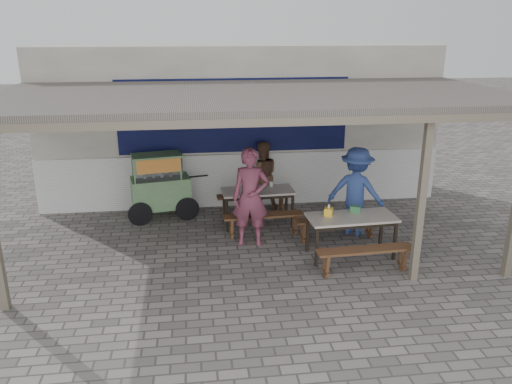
{
  "coord_description": "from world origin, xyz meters",
  "views": [
    {
      "loc": [
        -1.09,
        -7.76,
        3.9
      ],
      "look_at": [
        0.01,
        0.9,
        0.99
      ],
      "focal_mm": 35.0,
      "sensor_mm": 36.0,
      "label": 1
    }
  ],
  "objects_px": {
    "bench_left_wall": "(253,199)",
    "patron_wall_side": "(262,176)",
    "bench_left_street": "(263,220)",
    "table_left": "(258,194)",
    "bench_right_street": "(365,255)",
    "bench_right_wall": "(337,223)",
    "condiment_jar": "(271,184)",
    "vendor_cart": "(160,184)",
    "patron_right_table": "(356,191)",
    "patron_street_side": "(251,197)",
    "tissue_box": "(329,212)",
    "table_right": "(351,220)",
    "condiment_bowl": "(250,188)"
  },
  "relations": [
    {
      "from": "table_right",
      "to": "bench_right_street",
      "type": "xyz_separation_m",
      "value": [
        0.03,
        -0.69,
        -0.33
      ]
    },
    {
      "from": "bench_right_wall",
      "to": "vendor_cart",
      "type": "distance_m",
      "value": 3.78
    },
    {
      "from": "table_left",
      "to": "bench_left_wall",
      "type": "height_order",
      "value": "table_left"
    },
    {
      "from": "condiment_bowl",
      "to": "bench_right_street",
      "type": "bearing_deg",
      "value": -56.22
    },
    {
      "from": "patron_wall_side",
      "to": "condiment_jar",
      "type": "relative_size",
      "value": 16.11
    },
    {
      "from": "bench_left_street",
      "to": "tissue_box",
      "type": "bearing_deg",
      "value": -46.6
    },
    {
      "from": "table_right",
      "to": "patron_wall_side",
      "type": "xyz_separation_m",
      "value": [
        -1.22,
        2.6,
        0.09
      ]
    },
    {
      "from": "patron_street_side",
      "to": "patron_right_table",
      "type": "height_order",
      "value": "patron_street_side"
    },
    {
      "from": "bench_left_street",
      "to": "condiment_jar",
      "type": "distance_m",
      "value": 1.0
    },
    {
      "from": "table_left",
      "to": "bench_left_wall",
      "type": "xyz_separation_m",
      "value": [
        -0.03,
        0.6,
        -0.33
      ]
    },
    {
      "from": "bench_left_wall",
      "to": "table_right",
      "type": "height_order",
      "value": "table_right"
    },
    {
      "from": "bench_right_wall",
      "to": "tissue_box",
      "type": "relative_size",
      "value": 11.8
    },
    {
      "from": "bench_right_street",
      "to": "patron_right_table",
      "type": "relative_size",
      "value": 0.95
    },
    {
      "from": "table_right",
      "to": "patron_street_side",
      "type": "xyz_separation_m",
      "value": [
        -1.69,
        0.76,
        0.24
      ]
    },
    {
      "from": "tissue_box",
      "to": "condiment_jar",
      "type": "bearing_deg",
      "value": 111.97
    },
    {
      "from": "vendor_cart",
      "to": "patron_right_table",
      "type": "xyz_separation_m",
      "value": [
        3.81,
        -1.33,
        0.11
      ]
    },
    {
      "from": "vendor_cart",
      "to": "tissue_box",
      "type": "height_order",
      "value": "vendor_cart"
    },
    {
      "from": "patron_street_side",
      "to": "condiment_jar",
      "type": "relative_size",
      "value": 19.25
    },
    {
      "from": "table_right",
      "to": "condiment_bowl",
      "type": "bearing_deg",
      "value": 129.78
    },
    {
      "from": "tissue_box",
      "to": "bench_right_street",
      "type": "bearing_deg",
      "value": -61.32
    },
    {
      "from": "table_left",
      "to": "bench_right_street",
      "type": "xyz_separation_m",
      "value": [
        1.47,
        -2.36,
        -0.33
      ]
    },
    {
      "from": "patron_wall_side",
      "to": "patron_right_table",
      "type": "bearing_deg",
      "value": 132.23
    },
    {
      "from": "vendor_cart",
      "to": "table_right",
      "type": "bearing_deg",
      "value": -44.87
    },
    {
      "from": "bench_left_street",
      "to": "bench_left_wall",
      "type": "xyz_separation_m",
      "value": [
        -0.06,
        1.21,
        0.0
      ]
    },
    {
      "from": "table_left",
      "to": "table_right",
      "type": "bearing_deg",
      "value": -51.99
    },
    {
      "from": "table_right",
      "to": "patron_right_table",
      "type": "bearing_deg",
      "value": 65.52
    },
    {
      "from": "bench_right_wall",
      "to": "patron_right_table",
      "type": "relative_size",
      "value": 0.95
    },
    {
      "from": "condiment_jar",
      "to": "patron_street_side",
      "type": "bearing_deg",
      "value": -116.24
    },
    {
      "from": "bench_left_wall",
      "to": "bench_right_wall",
      "type": "xyz_separation_m",
      "value": [
        1.43,
        -1.57,
        0.0
      ]
    },
    {
      "from": "bench_right_street",
      "to": "condiment_jar",
      "type": "relative_size",
      "value": 17.23
    },
    {
      "from": "bench_right_street",
      "to": "patron_right_table",
      "type": "height_order",
      "value": "patron_right_table"
    },
    {
      "from": "table_right",
      "to": "patron_right_table",
      "type": "height_order",
      "value": "patron_right_table"
    },
    {
      "from": "bench_left_street",
      "to": "condiment_jar",
      "type": "bearing_deg",
      "value": 68.87
    },
    {
      "from": "vendor_cart",
      "to": "patron_right_table",
      "type": "height_order",
      "value": "patron_right_table"
    },
    {
      "from": "patron_wall_side",
      "to": "tissue_box",
      "type": "bearing_deg",
      "value": 105.46
    },
    {
      "from": "patron_right_table",
      "to": "bench_left_wall",
      "type": "bearing_deg",
      "value": -3.67
    },
    {
      "from": "table_left",
      "to": "condiment_jar",
      "type": "height_order",
      "value": "condiment_jar"
    },
    {
      "from": "table_left",
      "to": "patron_right_table",
      "type": "distance_m",
      "value": 1.96
    },
    {
      "from": "bench_left_wall",
      "to": "patron_wall_side",
      "type": "relative_size",
      "value": 1.01
    },
    {
      "from": "bench_right_wall",
      "to": "patron_wall_side",
      "type": "relative_size",
      "value": 1.07
    },
    {
      "from": "bench_left_wall",
      "to": "vendor_cart",
      "type": "height_order",
      "value": "vendor_cart"
    },
    {
      "from": "table_right",
      "to": "condiment_jar",
      "type": "relative_size",
      "value": 16.4
    },
    {
      "from": "patron_right_table",
      "to": "tissue_box",
      "type": "xyz_separation_m",
      "value": [
        -0.78,
        -0.9,
        -0.05
      ]
    },
    {
      "from": "bench_left_wall",
      "to": "condiment_jar",
      "type": "bearing_deg",
      "value": -50.42
    },
    {
      "from": "bench_left_street",
      "to": "bench_right_street",
      "type": "distance_m",
      "value": 2.27
    },
    {
      "from": "vendor_cart",
      "to": "tissue_box",
      "type": "bearing_deg",
      "value": -47.13
    },
    {
      "from": "bench_left_wall",
      "to": "bench_right_street",
      "type": "bearing_deg",
      "value": -65.94
    },
    {
      "from": "tissue_box",
      "to": "condiment_jar",
      "type": "distance_m",
      "value": 1.95
    },
    {
      "from": "bench_right_street",
      "to": "bench_right_wall",
      "type": "height_order",
      "value": "same"
    },
    {
      "from": "vendor_cart",
      "to": "condiment_bowl",
      "type": "bearing_deg",
      "value": -28.85
    }
  ]
}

